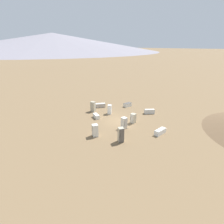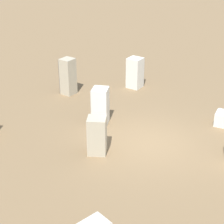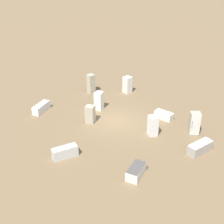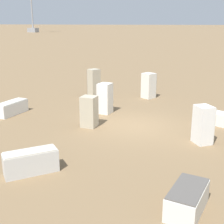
% 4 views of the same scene
% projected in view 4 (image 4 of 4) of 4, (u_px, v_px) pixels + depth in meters
% --- Properties ---
extents(ground_plane, '(1000.00, 1000.00, 0.00)m').
position_uv_depth(ground_plane, '(135.00, 126.00, 14.83)').
color(ground_plane, brown).
extents(power_pylon_0, '(11.46, 3.93, 32.74)m').
position_uv_depth(power_pylon_0, '(32.00, 9.00, 142.17)').
color(power_pylon_0, gray).
rests_on(power_pylon_0, ground_plane).
extents(discarded_fridge_0, '(1.96, 0.97, 0.69)m').
position_uv_depth(discarded_fridge_0, '(12.00, 108.00, 16.59)').
color(discarded_fridge_0, white).
rests_on(discarded_fridge_0, ground_plane).
extents(discarded_fridge_1, '(1.71, 1.15, 0.67)m').
position_uv_depth(discarded_fridge_1, '(187.00, 199.00, 8.07)').
color(discarded_fridge_1, silver).
rests_on(discarded_fridge_1, ground_plane).
extents(discarded_fridge_2, '(1.57, 1.69, 0.78)m').
position_uv_depth(discarded_fridge_2, '(31.00, 162.00, 10.10)').
color(discarded_fridge_2, silver).
rests_on(discarded_fridge_2, ground_plane).
extents(discarded_fridge_4, '(1.27, 1.65, 0.62)m').
position_uv_depth(discarded_fridge_4, '(215.00, 118.00, 15.02)').
color(discarded_fridge_4, silver).
rests_on(discarded_fridge_4, ground_plane).
extents(discarded_fridge_5, '(0.92, 0.90, 1.56)m').
position_uv_depth(discarded_fridge_5, '(203.00, 125.00, 12.51)').
color(discarded_fridge_5, white).
rests_on(discarded_fridge_5, ground_plane).
extents(discarded_fridge_6, '(0.89, 0.89, 1.86)m').
position_uv_depth(discarded_fridge_6, '(94.00, 83.00, 20.08)').
color(discarded_fridge_6, '#B2A88E').
rests_on(discarded_fridge_6, ground_plane).
extents(discarded_fridge_7, '(0.99, 0.99, 1.61)m').
position_uv_depth(discarded_fridge_7, '(149.00, 86.00, 20.04)').
color(discarded_fridge_7, silver).
rests_on(discarded_fridge_7, ground_plane).
extents(discarded_fridge_8, '(0.80, 0.80, 1.63)m').
position_uv_depth(discarded_fridge_8, '(105.00, 98.00, 16.66)').
color(discarded_fridge_8, silver).
rests_on(discarded_fridge_8, ground_plane).
extents(discarded_fridge_9, '(0.74, 0.74, 1.46)m').
position_uv_depth(discarded_fridge_9, '(89.00, 112.00, 14.52)').
color(discarded_fridge_9, '#B2A88E').
rests_on(discarded_fridge_9, ground_plane).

